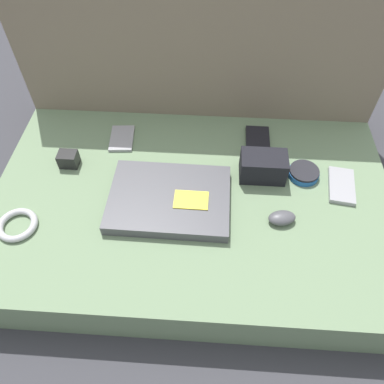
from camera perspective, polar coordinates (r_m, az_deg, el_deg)
ground_plane at (r=1.13m, az=0.00°, el=-4.96°), size 8.00×8.00×0.00m
couch_seat at (r=1.08m, az=0.00°, el=-2.94°), size 1.10×0.69×0.14m
couch_backrest at (r=1.26m, az=1.39°, el=19.49°), size 1.10×0.20×0.56m
laptop at (r=1.00m, az=-3.44°, el=-1.06°), size 0.32×0.24×0.03m
computer_mouse at (r=0.99m, az=13.54°, el=-3.86°), size 0.08×0.06×0.03m
speaker_puck at (r=1.11m, az=16.66°, el=2.81°), size 0.09×0.09×0.02m
phone_silver at (r=1.12m, az=21.82°, el=0.91°), size 0.09×0.13×0.01m
phone_black at (r=1.19m, az=-10.64°, el=8.03°), size 0.08×0.12×0.01m
phone_small at (r=1.18m, az=9.98°, el=7.67°), size 0.07×0.13×0.01m
camera_pouch at (r=1.06m, az=10.78°, el=3.85°), size 0.13×0.08×0.08m
charger_brick at (r=1.14m, az=-18.31°, el=4.78°), size 0.05×0.04×0.04m
cable_coil at (r=1.06m, az=-25.08°, el=-4.56°), size 0.10×0.10×0.02m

